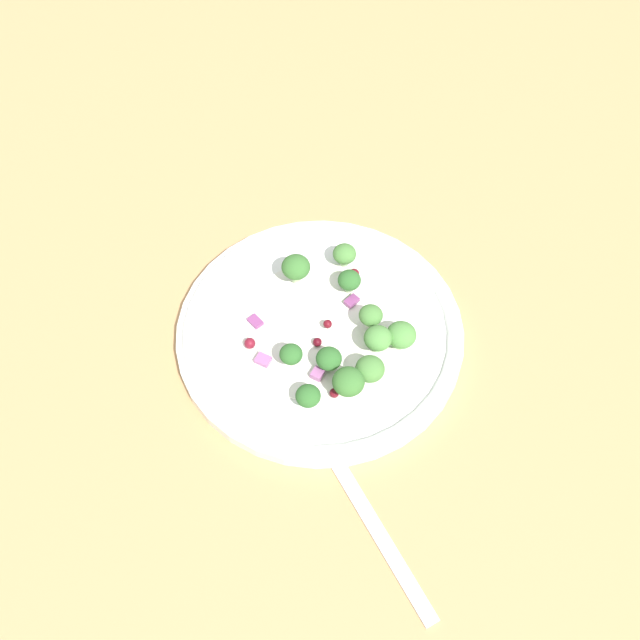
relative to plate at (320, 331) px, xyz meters
The scene contains 24 objects.
ground_plane 3.19cm from the plate, 114.44° to the left, with size 180.00×180.00×2.00cm, color tan.
plate is the anchor object (origin of this frame).
dressing_pool 0.44cm from the plate, 38.66° to the left, with size 15.02×15.02×0.20cm, color white.
broccoli_floret_0 5.38cm from the plate, 31.13° to the right, with size 2.13×2.13×2.16cm.
broccoli_floret_1 5.08cm from the plate, 149.10° to the left, with size 2.01×2.01×2.03cm.
broccoli_floret_2 7.93cm from the plate, behind, with size 2.12×2.12×2.15cm.
broccoli_floret_3 6.08cm from the plate, 114.08° to the right, with size 2.45×2.45×2.48cm.
broccoli_floret_4 7.32cm from the plate, 140.75° to the right, with size 2.50×2.50×2.53cm.
broccoli_floret_5 4.73cm from the plate, 168.02° to the right, with size 2.24×2.24×2.27cm.
broccoli_floret_6 7.60cm from the plate, 102.76° to the right, with size 2.63×2.63×2.67cm.
broccoli_floret_7 7.94cm from the plate, 15.71° to the right, with size 2.21×2.21×2.24cm.
broccoli_floret_8 5.08cm from the plate, 87.32° to the right, with size 2.14×2.14×2.16cm.
broccoli_floret_9 6.13cm from the plate, 20.32° to the left, with size 2.65×2.65×2.68cm.
broccoli_floret_10 7.66cm from the plate, 159.21° to the right, with size 2.72×2.72×2.75cm.
cranberry_0 1.46cm from the plate, 93.43° to the right, with size 0.79×0.79×0.79cm, color maroon.
cranberry_1 1.96cm from the plate, behind, with size 0.80×0.80×0.80cm, color #4C0A14.
cranberry_2 7.00cm from the plate, 168.34° to the right, with size 0.83×0.83×0.83cm, color maroon.
cranberry_3 6.57cm from the plate, 27.74° to the right, with size 1.00×1.00×1.00cm, color maroon.
cranberry_4 6.55cm from the plate, 108.88° to the left, with size 1.00×1.00×1.00cm, color maroon.
onion_bit_0 4.10cm from the plate, 44.90° to the right, with size 0.87×1.29×0.42cm, color #843D75.
onion_bit_1 5.89cm from the plate, 85.91° to the left, with size 1.32×0.93×0.56cm, color #843D75.
onion_bit_2 5.04cm from the plate, behind, with size 1.05×0.96×0.59cm, color #A35B93.
onion_bit_3 6.14cm from the plate, 127.32° to the left, with size 1.03×1.28×0.44cm, color #A35B93.
fork 16.25cm from the plate, 166.77° to the right, with size 16.98×10.91×0.50cm.
Camera 1 is at (-37.37, -3.48, 59.55)cm, focal length 43.61 mm.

